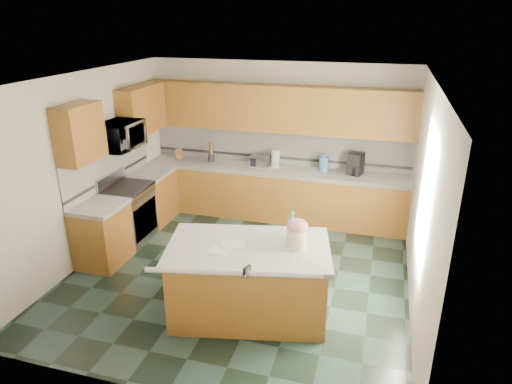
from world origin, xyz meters
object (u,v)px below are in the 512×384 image
(knife_block, at_px, (179,154))
(toaster_oven, at_px, (260,161))
(coffee_maker, at_px, (356,164))
(island_top, at_px, (248,248))
(soap_bottle_island, at_px, (293,226))
(island_base, at_px, (249,282))
(treat_jar, at_px, (297,238))

(knife_block, bearing_deg, toaster_oven, -17.13)
(knife_block, distance_m, coffee_maker, 3.20)
(island_top, distance_m, soap_bottle_island, 0.59)
(knife_block, xyz_separation_m, coffee_maker, (3.20, 0.03, 0.09))
(toaster_oven, bearing_deg, island_top, -75.31)
(island_top, xyz_separation_m, soap_bottle_island, (0.45, 0.32, 0.20))
(island_base, distance_m, island_top, 0.46)
(treat_jar, height_order, toaster_oven, treat_jar)
(coffee_maker, bearing_deg, knife_block, -161.88)
(soap_bottle_island, distance_m, toaster_oven, 2.80)
(treat_jar, bearing_deg, soap_bottle_island, 133.68)
(treat_jar, bearing_deg, toaster_oven, 133.17)
(island_top, distance_m, toaster_oven, 2.96)
(knife_block, bearing_deg, soap_bottle_island, -61.03)
(treat_jar, bearing_deg, island_base, -148.39)
(island_base, bearing_deg, knife_block, 115.52)
(island_base, height_order, island_top, island_top)
(treat_jar, distance_m, coffee_maker, 2.83)
(island_top, relative_size, knife_block, 9.62)
(treat_jar, distance_m, soap_bottle_island, 0.23)
(treat_jar, height_order, coffee_maker, coffee_maker)
(island_top, distance_m, knife_block, 3.63)
(treat_jar, distance_m, knife_block, 3.90)
(island_top, relative_size, toaster_oven, 5.75)
(island_top, distance_m, treat_jar, 0.57)
(toaster_oven, bearing_deg, coffee_maker, 2.75)
(soap_bottle_island, relative_size, toaster_oven, 1.06)
(knife_block, relative_size, coffee_maker, 0.53)
(island_top, xyz_separation_m, toaster_oven, (-0.66, 2.88, 0.12))
(toaster_oven, bearing_deg, treat_jar, -64.74)
(island_base, bearing_deg, island_top, 168.01)
(soap_bottle_island, height_order, toaster_oven, soap_bottle_island)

